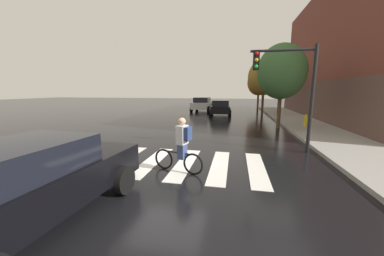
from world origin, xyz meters
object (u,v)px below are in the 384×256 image
Objects in this scene: fire_hydrant at (306,120)px; street_tree_far at (259,83)px; cyclist at (181,146)px; sedan_near at (29,182)px; sedan_far at (202,104)px; street_tree_near at (282,72)px; street_tree_mid at (264,77)px; sedan_mid at (220,107)px; traffic_light_near at (291,80)px.

street_tree_far is (-1.68, 14.44, 2.93)m from fire_hydrant.
cyclist is at bearing -123.88° from fire_hydrant.
sedan_far is at bearing 90.70° from sedan_near.
street_tree_near is at bearing -90.26° from street_tree_far.
street_tree_near is at bearing -89.37° from street_tree_mid.
fire_hydrant is 8.86m from street_tree_mid.
cyclist is 17.92m from street_tree_mid.
street_tree_mid is (-1.84, 8.03, 3.26)m from fire_hydrant.
street_tree_mid is at bearing 102.90° from fire_hydrant.
fire_hydrant is (6.03, -6.60, -0.25)m from sedan_mid.
street_tree_mid is 1.09× the size of street_tree_far.
street_tree_far is at bearing 60.98° from sedan_mid.
sedan_far is at bearing 121.86° from street_tree_near.
street_tree_mid reaches higher than sedan_far.
street_tree_far reaches higher than fire_hydrant.
sedan_mid is at bearing -161.14° from street_tree_mid.
street_tree_mid reaches higher than street_tree_far.
sedan_far is 7.74m from street_tree_mid.
traffic_light_near is at bearing -92.27° from street_tree_far.
sedan_far is 17.85m from traffic_light_near.
street_tree_far is at bearing 89.74° from street_tree_near.
street_tree_mid reaches higher than street_tree_near.
street_tree_mid is (6.67, -2.62, 2.94)m from sedan_far.
street_tree_far is (4.35, 7.84, 2.68)m from sedan_mid.
sedan_far is 2.86× the size of cyclist.
sedan_far is 13.64m from fire_hydrant.
sedan_far reaches higher than sedan_near.
street_tree_far reaches higher than sedan_near.
street_tree_near reaches higher than street_tree_far.
street_tree_near reaches higher than sedan_near.
fire_hydrant is at bearing -77.10° from street_tree_mid.
sedan_mid is 4.75m from sedan_far.
traffic_light_near reaches higher than sedan_near.
sedan_near is 27.52m from street_tree_far.
street_tree_near is (4.37, 8.89, 2.80)m from cyclist.
street_tree_mid is at bearing 72.44° from sedan_near.
sedan_mid is at bearing 122.10° from street_tree_near.
sedan_near is 13.87m from street_tree_near.
sedan_far is 13.11m from street_tree_near.
sedan_near is at bearing -107.56° from street_tree_mid.
traffic_light_near is at bearing -97.31° from street_tree_near.
street_tree_near is (4.28, -6.83, 2.86)m from sedan_mid.
sedan_near is at bearing -118.50° from street_tree_near.
street_tree_near reaches higher than traffic_light_near.
sedan_near is 1.05× the size of sedan_mid.
street_tree_near is at bearing -57.90° from sedan_mid.
street_tree_near is 0.96× the size of street_tree_mid.
sedan_mid is 0.93× the size of sedan_far.
fire_hydrant is at bearing -83.35° from street_tree_far.
traffic_light_near is 0.82× the size of street_tree_far.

